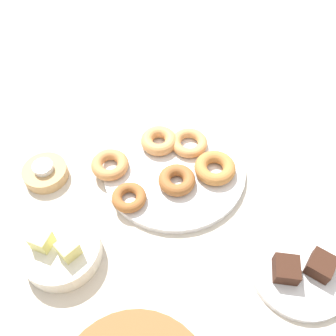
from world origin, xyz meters
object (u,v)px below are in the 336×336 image
at_px(fruit_bowl, 62,251).
at_px(melon_chunk_right, 42,240).
at_px(brownie_far, 286,269).
at_px(candle_holder, 46,173).
at_px(donut_1, 159,141).
at_px(cake_plate, 300,269).
at_px(melon_chunk_left, 68,249).
at_px(donut_2, 129,197).
at_px(donut_4, 215,168).
at_px(brownie_near, 321,265).
at_px(donut_plate, 174,169).
at_px(donut_3, 110,165).
at_px(donut_5, 177,180).
at_px(donut_0, 190,143).
at_px(tealight, 43,167).

height_order(fruit_bowl, melon_chunk_right, melon_chunk_right).
bearing_deg(brownie_far, candle_holder, 4.83).
distance_m(donut_1, cake_plate, 0.43).
bearing_deg(melon_chunk_left, donut_2, -97.45).
xyz_separation_m(donut_1, candle_holder, (0.19, 0.21, -0.02)).
bearing_deg(donut_1, brownie_far, 157.32).
height_order(donut_4, candle_holder, donut_4).
relative_size(brownie_near, fruit_bowl, 0.31).
bearing_deg(donut_2, candle_holder, 9.15).
bearing_deg(melon_chunk_right, donut_plate, -110.77).
bearing_deg(brownie_near, brownie_far, 36.03).
distance_m(brownie_near, brownie_far, 0.07).
xyz_separation_m(donut_2, donut_3, (0.09, -0.05, 0.00)).
xyz_separation_m(donut_3, donut_5, (-0.16, -0.04, 0.00)).
distance_m(donut_1, candle_holder, 0.28).
xyz_separation_m(donut_5, fruit_bowl, (0.12, 0.26, -0.01)).
bearing_deg(donut_0, melon_chunk_left, 80.13).
height_order(donut_3, brownie_far, brownie_far).
xyz_separation_m(brownie_near, tealight, (0.62, 0.09, 0.01)).
height_order(tealight, fruit_bowl, same).
bearing_deg(donut_5, candle_holder, 24.00).
height_order(donut_4, brownie_far, brownie_far).
xyz_separation_m(donut_2, tealight, (0.21, 0.03, 0.01)).
xyz_separation_m(donut_1, donut_5, (-0.10, 0.08, -0.00)).
xyz_separation_m(donut_plate, donut_5, (-0.03, 0.04, 0.02)).
relative_size(donut_2, fruit_bowl, 0.48).
xyz_separation_m(fruit_bowl, melon_chunk_left, (-0.03, 0.00, 0.04)).
height_order(cake_plate, tealight, tealight).
xyz_separation_m(candle_holder, melon_chunk_left, (-0.19, 0.14, 0.05)).
xyz_separation_m(brownie_far, melon_chunk_right, (0.43, 0.20, 0.03)).
xyz_separation_m(fruit_bowl, melon_chunk_right, (0.03, 0.01, 0.04)).
bearing_deg(donut_2, tealight, 9.15).
distance_m(melon_chunk_left, melon_chunk_right, 0.06).
bearing_deg(donut_0, donut_5, 103.02).
distance_m(donut_3, donut_5, 0.16).
bearing_deg(donut_1, brownie_near, 164.83).
relative_size(donut_4, candle_holder, 0.93).
bearing_deg(donut_2, brownie_far, -177.81).
bearing_deg(tealight, donut_plate, -146.99).
height_order(donut_2, melon_chunk_left, melon_chunk_left).
bearing_deg(donut_plate, donut_3, 31.34).
relative_size(donut_1, donut_4, 0.93).
bearing_deg(donut_plate, candle_holder, 33.01).
bearing_deg(donut_5, tealight, 24.00).
distance_m(donut_plate, donut_4, 0.10).
height_order(donut_2, donut_5, donut_5).
height_order(tealight, melon_chunk_right, melon_chunk_right).
distance_m(brownie_far, candle_holder, 0.57).
bearing_deg(candle_holder, donut_1, -132.24).
height_order(brownie_near, melon_chunk_right, melon_chunk_right).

